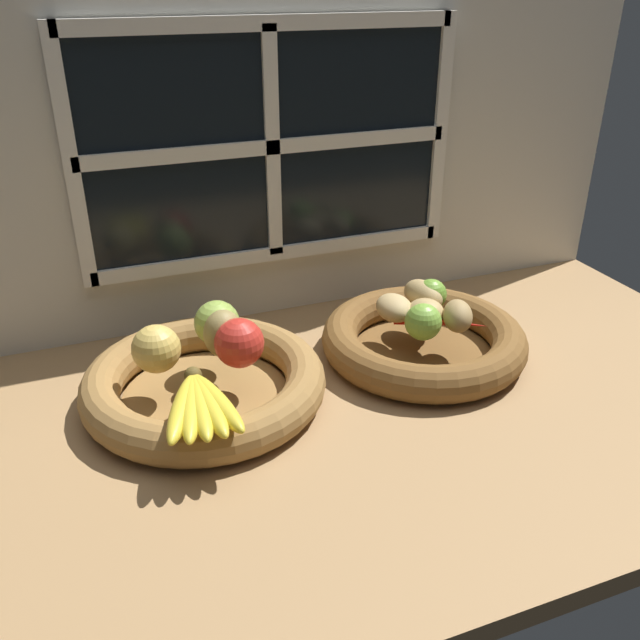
% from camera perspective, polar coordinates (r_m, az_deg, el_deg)
% --- Properties ---
extents(ground_plane, '(1.40, 0.90, 0.03)m').
position_cam_1_polar(ground_plane, '(1.06, 1.04, -6.35)').
color(ground_plane, '#9E774C').
extents(back_wall, '(1.40, 0.05, 0.55)m').
position_cam_1_polar(back_wall, '(1.20, -4.33, 13.12)').
color(back_wall, silver).
rests_on(back_wall, ground_plane).
extents(fruit_bowl_left, '(0.36, 0.36, 0.06)m').
position_cam_1_polar(fruit_bowl_left, '(1.02, -9.70, -5.28)').
color(fruit_bowl_left, olive).
rests_on(fruit_bowl_left, ground_plane).
extents(fruit_bowl_right, '(0.34, 0.34, 0.06)m').
position_cam_1_polar(fruit_bowl_right, '(1.13, 8.70, -1.67)').
color(fruit_bowl_right, brown).
rests_on(fruit_bowl_right, ground_plane).
extents(apple_green_back, '(0.07, 0.07, 0.07)m').
position_cam_1_polar(apple_green_back, '(1.04, -8.67, -0.25)').
color(apple_green_back, '#99B74C').
rests_on(apple_green_back, fruit_bowl_left).
extents(apple_red_right, '(0.07, 0.07, 0.07)m').
position_cam_1_polar(apple_red_right, '(0.98, -6.82, -1.94)').
color(apple_red_right, red).
rests_on(apple_red_right, fruit_bowl_left).
extents(apple_golden_left, '(0.07, 0.07, 0.07)m').
position_cam_1_polar(apple_golden_left, '(0.99, -13.63, -2.38)').
color(apple_golden_left, '#DBB756').
rests_on(apple_golden_left, fruit_bowl_left).
extents(pear_brown, '(0.08, 0.08, 0.07)m').
position_cam_1_polar(pear_brown, '(1.01, -8.16, -1.14)').
color(pear_brown, olive).
rests_on(pear_brown, fruit_bowl_left).
extents(banana_bunch_front, '(0.11, 0.17, 0.03)m').
position_cam_1_polar(banana_bunch_front, '(0.89, -10.10, -7.03)').
color(banana_bunch_front, yellow).
rests_on(banana_bunch_front, fruit_bowl_left).
extents(potato_back, '(0.06, 0.09, 0.05)m').
position_cam_1_polar(potato_back, '(1.16, 8.69, 2.08)').
color(potato_back, tan).
rests_on(potato_back, fruit_bowl_right).
extents(potato_small, '(0.07, 0.08, 0.05)m').
position_cam_1_polar(potato_small, '(1.10, 11.46, 0.38)').
color(potato_small, '#A38451').
rests_on(potato_small, fruit_bowl_right).
extents(potato_oblong, '(0.06, 0.08, 0.04)m').
position_cam_1_polar(potato_oblong, '(1.12, 6.28, 1.03)').
color(potato_oblong, tan).
rests_on(potato_oblong, fruit_bowl_right).
extents(potato_large, '(0.07, 0.07, 0.04)m').
position_cam_1_polar(potato_large, '(1.11, 8.89, 0.68)').
color(potato_large, tan).
rests_on(potato_large, fruit_bowl_right).
extents(lime_near, '(0.06, 0.06, 0.06)m').
position_cam_1_polar(lime_near, '(1.06, 8.69, -0.16)').
color(lime_near, '#7AAD3D').
rests_on(lime_near, fruit_bowl_right).
extents(lime_far, '(0.05, 0.05, 0.05)m').
position_cam_1_polar(lime_far, '(1.16, 9.33, 2.13)').
color(lime_far, '#6B9E33').
rests_on(lime_far, fruit_bowl_right).
extents(chili_pepper, '(0.14, 0.10, 0.02)m').
position_cam_1_polar(chili_pepper, '(1.10, 10.15, -0.17)').
color(chili_pepper, red).
rests_on(chili_pepper, fruit_bowl_right).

